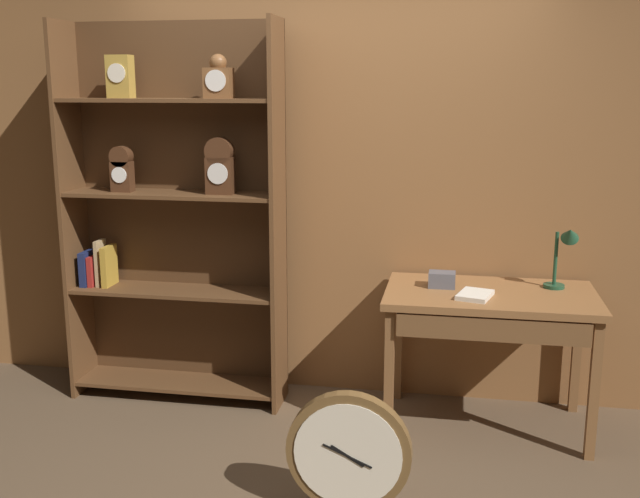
{
  "coord_description": "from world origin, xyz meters",
  "views": [
    {
      "loc": [
        0.75,
        -3.07,
        1.89
      ],
      "look_at": [
        0.07,
        0.56,
        1.08
      ],
      "focal_mm": 41.78,
      "sensor_mm": 36.0,
      "label": 1
    }
  ],
  "objects_px": {
    "open_repair_manual": "(475,295)",
    "round_clock_large": "(349,455)",
    "workbench": "(490,310)",
    "toolbox_small": "(442,280)",
    "desk_lamp": "(564,250)",
    "bookshelf": "(174,215)"
  },
  "relations": [
    {
      "from": "desk_lamp",
      "to": "round_clock_large",
      "type": "relative_size",
      "value": 0.64
    },
    {
      "from": "bookshelf",
      "to": "desk_lamp",
      "type": "xyz_separation_m",
      "value": [
        2.25,
        0.0,
        -0.12
      ]
    },
    {
      "from": "workbench",
      "to": "open_repair_manual",
      "type": "xyz_separation_m",
      "value": [
        -0.09,
        -0.1,
        0.11
      ]
    },
    {
      "from": "workbench",
      "to": "desk_lamp",
      "type": "height_order",
      "value": "desk_lamp"
    },
    {
      "from": "desk_lamp",
      "to": "round_clock_large",
      "type": "xyz_separation_m",
      "value": [
        -1.02,
        -1.18,
        -0.71
      ]
    },
    {
      "from": "open_repair_manual",
      "to": "round_clock_large",
      "type": "distance_m",
      "value": 1.19
    },
    {
      "from": "toolbox_small",
      "to": "desk_lamp",
      "type": "bearing_deg",
      "value": 5.94
    },
    {
      "from": "bookshelf",
      "to": "desk_lamp",
      "type": "height_order",
      "value": "bookshelf"
    },
    {
      "from": "bookshelf",
      "to": "desk_lamp",
      "type": "bearing_deg",
      "value": 0.07
    },
    {
      "from": "bookshelf",
      "to": "toolbox_small",
      "type": "distance_m",
      "value": 1.63
    },
    {
      "from": "toolbox_small",
      "to": "round_clock_large",
      "type": "distance_m",
      "value": 1.29
    },
    {
      "from": "workbench",
      "to": "bookshelf",
      "type": "bearing_deg",
      "value": 175.56
    },
    {
      "from": "round_clock_large",
      "to": "toolbox_small",
      "type": "bearing_deg",
      "value": 72.11
    },
    {
      "from": "bookshelf",
      "to": "round_clock_large",
      "type": "relative_size",
      "value": 3.8
    },
    {
      "from": "bookshelf",
      "to": "desk_lamp",
      "type": "distance_m",
      "value": 2.26
    },
    {
      "from": "desk_lamp",
      "to": "bookshelf",
      "type": "bearing_deg",
      "value": -179.93
    },
    {
      "from": "desk_lamp",
      "to": "toolbox_small",
      "type": "relative_size",
      "value": 2.56
    },
    {
      "from": "open_repair_manual",
      "to": "round_clock_large",
      "type": "height_order",
      "value": "open_repair_manual"
    },
    {
      "from": "workbench",
      "to": "round_clock_large",
      "type": "distance_m",
      "value": 1.27
    },
    {
      "from": "workbench",
      "to": "open_repair_manual",
      "type": "distance_m",
      "value": 0.17
    },
    {
      "from": "workbench",
      "to": "toolbox_small",
      "type": "relative_size",
      "value": 7.73
    },
    {
      "from": "desk_lamp",
      "to": "open_repair_manual",
      "type": "relative_size",
      "value": 1.73
    }
  ]
}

